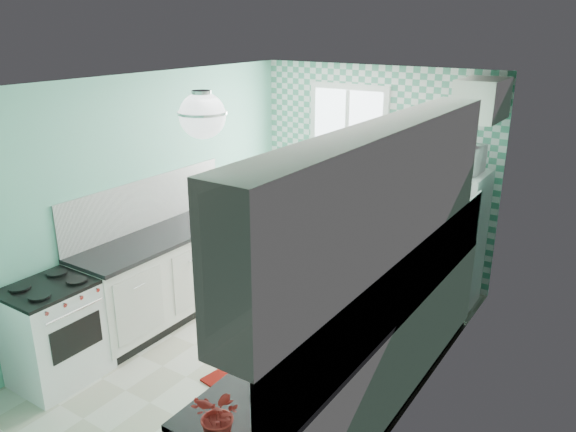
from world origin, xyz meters
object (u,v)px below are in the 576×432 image
Objects in this scene: ceiling_light at (202,115)px; fridge at (448,239)px; potted_plant at (219,416)px; fruit_bowl at (278,382)px; stove at (56,331)px; microwave at (456,157)px; sink at (422,258)px.

ceiling_light reaches higher than fridge.
fruit_bowl is at bearing 90.00° from potted_plant.
fridge is 3.99m from stove.
fridge reaches higher than potted_plant.
fruit_bowl is (1.20, -0.79, -1.35)m from ceiling_light.
fridge is (1.11, 2.58, -1.57)m from ceiling_light.
potted_plant is at bearing 93.80° from microwave.
sink is 1.28m from microwave.
fridge is 2.80× the size of sink.
sink is 2.30m from fruit_bowl.
sink is at bearing 89.93° from potted_plant.
sink is at bearing -82.05° from fridge.
microwave is (-0.09, 3.36, 0.67)m from fruit_bowl.
microwave is at bearing 91.33° from potted_plant.
ceiling_light reaches higher than sink.
fruit_bowl is at bearing 94.00° from microwave.
ceiling_light is 1.97m from fruit_bowl.
fruit_bowl reaches higher than stove.
sink reaches higher than stove.
stove is 4.15m from microwave.
sink is 1.81× the size of fruit_bowl.
stove is at bearing -151.02° from ceiling_light.
sink is at bearing 51.55° from ceiling_light.
fridge reaches higher than fruit_bowl.
fruit_bowl is at bearing -3.97° from stove.
microwave is at bearing 66.70° from ceiling_light.
sink is 1.03× the size of microwave.
ceiling_light is 0.23× the size of fridge.
fridge is 3.90m from potted_plant.
stove is at bearing 177.11° from fruit_bowl.
fridge reaches higher than stove.
potted_plant is (0.00, -0.52, 0.11)m from fruit_bowl.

